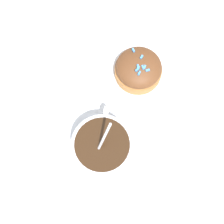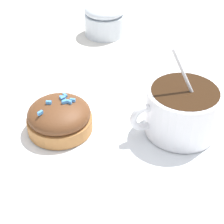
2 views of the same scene
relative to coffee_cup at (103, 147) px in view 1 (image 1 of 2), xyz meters
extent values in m
plane|color=silver|center=(-0.08, 0.01, -0.04)|extent=(3.00, 3.00, 0.00)
cube|color=white|center=(-0.08, 0.01, -0.04)|extent=(0.33, 0.33, 0.00)
cylinder|color=white|center=(0.00, 0.00, 0.00)|extent=(0.09, 0.09, 0.06)
cylinder|color=#331E0F|center=(0.00, 0.00, 0.02)|extent=(0.08, 0.08, 0.01)
torus|color=white|center=(-0.05, -0.01, 0.00)|extent=(0.04, 0.02, 0.04)
ellipsoid|color=silver|center=(-0.03, 0.01, -0.02)|extent=(0.03, 0.02, 0.01)
cylinder|color=silver|center=(0.01, 0.00, 0.03)|extent=(0.06, 0.02, 0.11)
cylinder|color=#B2753D|center=(-0.16, 0.01, -0.02)|extent=(0.09, 0.09, 0.02)
ellipsoid|color=brown|center=(-0.16, 0.01, -0.01)|extent=(0.08, 0.08, 0.03)
cube|color=#4C99EA|center=(-0.15, 0.01, 0.01)|extent=(0.01, 0.01, 0.00)
cube|color=#4C99EA|center=(-0.15, 0.03, 0.01)|extent=(0.01, 0.01, 0.00)
cube|color=#4C99EA|center=(-0.14, 0.02, 0.01)|extent=(0.01, 0.00, 0.00)
cube|color=#4C99EA|center=(-0.15, 0.01, 0.01)|extent=(0.01, 0.01, 0.00)
cube|color=#4C99EA|center=(-0.17, 0.01, 0.01)|extent=(0.01, 0.00, 0.00)
cube|color=#4C99EA|center=(-0.15, 0.02, 0.01)|extent=(0.01, 0.00, 0.00)
cube|color=#4C99EA|center=(-0.14, 0.01, 0.01)|extent=(0.01, 0.01, 0.00)
cube|color=#4C99EA|center=(-0.15, 0.02, 0.01)|extent=(0.01, 0.01, 0.00)
cube|color=#4C99EA|center=(-0.18, -0.01, 0.01)|extent=(0.01, 0.01, 0.00)
camera|label=1|loc=(0.09, 0.05, 0.49)|focal=50.00mm
camera|label=2|loc=(-0.11, -0.37, 0.29)|focal=60.00mm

